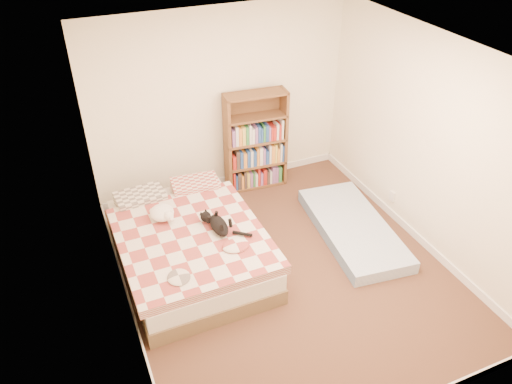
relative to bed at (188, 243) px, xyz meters
name	(u,v)px	position (x,y,z in m)	size (l,w,h in m)	color
room	(288,182)	(0.95, -0.58, 0.94)	(3.51, 4.01, 2.51)	#4D2F21
bed	(188,243)	(0.00, 0.00, 0.00)	(1.57, 2.13, 0.57)	brown
bookshelf	(255,152)	(1.35, 1.22, 0.27)	(0.87, 0.35, 1.41)	brown
floor_mattress	(353,228)	(2.03, -0.33, -0.18)	(0.80, 1.77, 0.16)	#7192BD
black_cat	(218,224)	(0.31, -0.19, 0.32)	(0.32, 0.66, 0.15)	black
white_dog	(163,213)	(-0.20, 0.24, 0.32)	(0.36, 0.38, 0.15)	white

